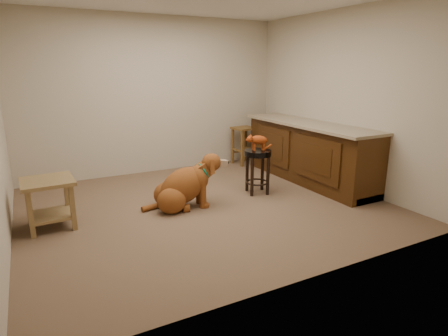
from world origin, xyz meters
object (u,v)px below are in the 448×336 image
golden_retriever (184,187)px  tabby_kitten (257,140)px  wood_stool (244,145)px  side_table (49,196)px  padded_stool (258,163)px

golden_retriever → tabby_kitten: bearing=11.8°
wood_stool → side_table: bearing=-156.6°
padded_stool → tabby_kitten: (-0.01, 0.00, 0.32)m
wood_stool → golden_retriever: wood_stool is taller
padded_stool → golden_retriever: golden_retriever is taller
wood_stool → golden_retriever: (-1.86, -1.61, -0.09)m
padded_stool → tabby_kitten: 0.33m
wood_stool → golden_retriever: 2.46m
wood_stool → tabby_kitten: size_ratio=1.66×
wood_stool → tabby_kitten: 1.75m
side_table → golden_retriever: bearing=-4.6°
side_table → tabby_kitten: tabby_kitten is taller
padded_stool → golden_retriever: (-1.16, -0.05, -0.17)m
wood_stool → tabby_kitten: tabby_kitten is taller
tabby_kitten → side_table: bearing=-167.5°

